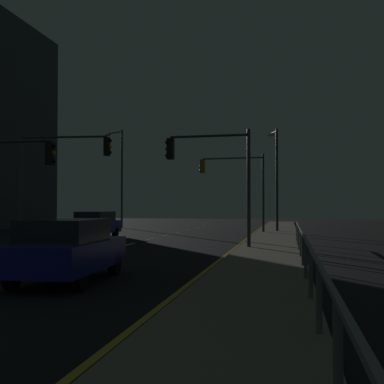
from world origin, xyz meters
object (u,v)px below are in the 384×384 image
object	(u,v)px
traffic_light_far_right	(211,164)
street_lamp_across_street	(119,170)
traffic_light_near_right	(2,169)
car	(67,249)
car_oncoming	(94,224)
street_lamp_median	(276,170)
traffic_light_mid_right	(59,164)
traffic_light_overhead_east	(234,177)

from	to	relation	value
traffic_light_far_right	street_lamp_across_street	size ratio (longest dim) A/B	0.60
street_lamp_across_street	traffic_light_near_right	bearing A→B (deg)	-83.50
car	car_oncoming	bearing A→B (deg)	108.79
traffic_light_near_right	street_lamp_median	size ratio (longest dim) A/B	0.67
traffic_light_near_right	traffic_light_mid_right	size ratio (longest dim) A/B	0.84
traffic_light_overhead_east	traffic_light_mid_right	bearing A→B (deg)	-126.67
car	traffic_light_overhead_east	bearing A→B (deg)	85.72
traffic_light_mid_right	street_lamp_across_street	world-z (taller)	street_lamp_across_street
traffic_light_far_right	traffic_light_mid_right	bearing A→B (deg)	162.64
traffic_light_overhead_east	traffic_light_mid_right	xyz separation A→B (m)	(-8.00, -10.74, 0.15)
street_lamp_across_street	car	bearing A→B (deg)	-74.02
street_lamp_median	street_lamp_across_street	distance (m)	14.85
traffic_light_mid_right	street_lamp_median	world-z (taller)	street_lamp_median
traffic_light_far_right	street_lamp_median	distance (m)	15.20
traffic_light_mid_right	traffic_light_far_right	bearing A→B (deg)	-17.36
car_oncoming	traffic_light_mid_right	size ratio (longest dim) A/B	0.78
traffic_light_far_right	traffic_light_mid_right	distance (m)	8.70
car	car_oncoming	distance (m)	17.72
traffic_light_far_right	traffic_light_overhead_east	xyz separation A→B (m)	(-0.30, 13.33, 0.18)
car_oncoming	traffic_light_far_right	world-z (taller)	traffic_light_far_right
traffic_light_near_right	street_lamp_median	xyz separation A→B (m)	(10.88, 17.79, 1.02)
traffic_light_near_right	street_lamp_median	bearing A→B (deg)	58.56
car_oncoming	street_lamp_median	distance (m)	13.96
car	traffic_light_near_right	size ratio (longest dim) A/B	0.93
traffic_light_near_right	car	bearing A→B (deg)	-50.67
car	car_oncoming	size ratio (longest dim) A/B	1.00
traffic_light_mid_right	street_lamp_median	distance (m)	16.43
car	traffic_light_overhead_east	xyz separation A→B (m)	(1.79, 23.84, 3.10)
traffic_light_near_right	traffic_light_overhead_east	distance (m)	18.06
traffic_light_overhead_east	street_lamp_median	world-z (taller)	street_lamp_median
traffic_light_far_right	car	bearing A→B (deg)	-101.26
traffic_light_far_right	traffic_light_overhead_east	size ratio (longest dim) A/B	0.96
traffic_light_overhead_east	street_lamp_across_street	bearing A→B (deg)	144.80
car	traffic_light_overhead_east	world-z (taller)	traffic_light_overhead_east
traffic_light_overhead_east	car	bearing A→B (deg)	-94.28
car	traffic_light_far_right	bearing A→B (deg)	78.74
street_lamp_median	street_lamp_across_street	bearing A→B (deg)	156.30
traffic_light_near_right	traffic_light_overhead_east	xyz separation A→B (m)	(8.08, 16.15, 0.48)
traffic_light_mid_right	street_lamp_across_street	distance (m)	18.59
car	traffic_light_mid_right	bearing A→B (deg)	115.37
traffic_light_overhead_east	traffic_light_far_right	bearing A→B (deg)	-88.69
traffic_light_overhead_east	street_lamp_median	xyz separation A→B (m)	(2.79, 1.65, 0.54)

